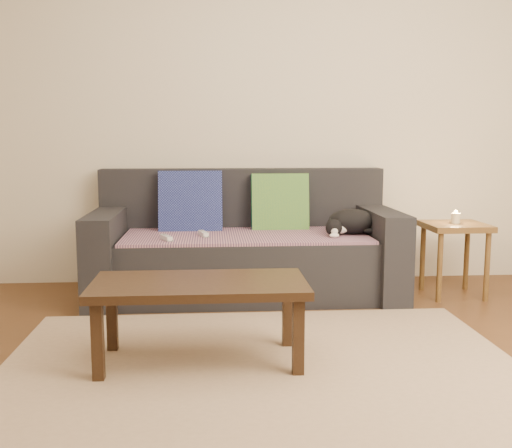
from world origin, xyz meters
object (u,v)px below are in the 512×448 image
at_px(sofa, 245,250).
at_px(wii_remote_b, 203,234).
at_px(wii_remote_a, 166,238).
at_px(cat, 350,222).
at_px(side_table, 455,236).
at_px(coffee_table, 200,292).

distance_m(sofa, wii_remote_b, 0.35).
bearing_deg(wii_remote_a, wii_remote_b, -80.86).
bearing_deg(wii_remote_b, cat, -104.83).
xyz_separation_m(side_table, coffee_table, (-1.74, -1.16, -0.06)).
relative_size(wii_remote_a, coffee_table, 0.15).
xyz_separation_m(sofa, cat, (0.72, -0.14, 0.21)).
height_order(cat, wii_remote_b, cat).
bearing_deg(wii_remote_b, coffee_table, 164.66).
bearing_deg(wii_remote_b, sofa, -78.99).
relative_size(wii_remote_a, side_table, 0.29).
bearing_deg(sofa, wii_remote_a, -150.86).
xyz_separation_m(cat, wii_remote_a, (-1.25, -0.16, -0.07)).
relative_size(side_table, coffee_table, 0.50).
height_order(sofa, coffee_table, sofa).
xyz_separation_m(cat, side_table, (0.73, -0.03, -0.10)).
bearing_deg(coffee_table, sofa, 77.52).
distance_m(sofa, cat, 0.76).
xyz_separation_m(wii_remote_a, coffee_table, (0.23, -1.04, -0.10)).
bearing_deg(sofa, coffee_table, -102.48).
xyz_separation_m(wii_remote_b, side_table, (1.74, -0.03, -0.03)).
height_order(side_table, coffee_table, side_table).
distance_m(wii_remote_a, coffee_table, 1.07).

